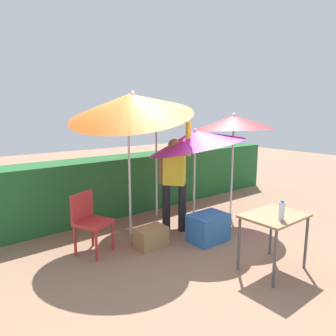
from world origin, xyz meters
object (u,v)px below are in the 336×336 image
Objects in this scene: crate_cardboard at (151,237)px; folding_table at (274,221)px; bottle_water at (282,211)px; umbrella_yellow at (234,122)px; umbrella_rainbow at (156,110)px; umbrella_navy at (131,105)px; umbrella_orange at (195,139)px; person_vendor at (174,178)px; chair_plastic at (89,219)px; cooler_box at (208,228)px.

folding_table is at bearing -61.10° from crate_cardboard.
bottle_water is at bearing -123.68° from folding_table.
umbrella_rainbow is at bearing 136.93° from umbrella_yellow.
umbrella_navy is at bearing 110.57° from folding_table.
umbrella_orange is at bearing -78.06° from umbrella_rainbow.
person_vendor is 2.35× the size of folding_table.
bottle_water is (1.55, -2.10, 0.35)m from chair_plastic.
umbrella_rainbow is at bearing 87.17° from cooler_box.
person_vendor is at bearing 90.91° from bottle_water.
umbrella_orange is 1.82m from crate_cardboard.
folding_table is 3.33× the size of bottle_water.
umbrella_yellow is at bearing 55.64° from bottle_water.
chair_plastic is 1.49× the size of cooler_box.
umbrella_rainbow is at bearing 86.43° from bottle_water.
umbrella_orange is 3.29× the size of cooler_box.
umbrella_navy is at bearing 129.14° from cooler_box.
crate_cardboard is at bearing -94.85° from umbrella_navy.
umbrella_yellow reaches higher than cooler_box.
umbrella_navy reaches higher than umbrella_rainbow.
umbrella_navy reaches higher than person_vendor.
chair_plastic is at bearing -158.08° from umbrella_rainbow.
umbrella_yellow reaches higher than crate_cardboard.
umbrella_orange is 2.01m from folding_table.
bottle_water is (-0.10, -1.31, 0.64)m from cooler_box.
umbrella_yellow is 2.61m from crate_cardboard.
bottle_water is (-0.17, -2.80, -1.21)m from umbrella_rainbow.
crate_cardboard is (-1.10, -0.23, -1.42)m from umbrella_orange.
crate_cardboard is at bearing 118.90° from folding_table.
umbrella_navy is 3.34× the size of folding_table.
umbrella_orange is 4.18× the size of crate_cardboard.
cooler_box is (1.65, -0.79, -0.29)m from chair_plastic.
folding_table is (-0.07, -2.64, -1.42)m from umbrella_rainbow.
cooler_box is at bearing 90.18° from folding_table.
person_vendor is 1.87m from folding_table.
cooler_box is (-0.26, -0.61, -1.36)m from umbrella_orange.
folding_table is (0.00, -1.15, 0.44)m from cooler_box.
chair_plastic is 2.56m from folding_table.
crate_cardboard is at bearing -26.94° from chair_plastic.
umbrella_yellow is 3.10m from chair_plastic.
folding_table is (0.80, -2.13, -1.49)m from umbrella_navy.
umbrella_orange is 1.25m from umbrella_navy.
bottle_water is (0.70, -2.29, -1.28)m from umbrella_navy.
chair_plastic reaches higher than cooler_box.
umbrella_orange is at bearing 172.34° from umbrella_yellow.
person_vendor is at bearing 171.25° from umbrella_yellow.
umbrella_yellow is 8.41× the size of bottle_water.
crate_cardboard is at bearing 113.72° from bottle_water.
person_vendor is (-0.39, 0.08, -0.64)m from umbrella_orange.
umbrella_rainbow is at bearing 21.92° from chair_plastic.
folding_table reaches higher than crate_cardboard.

